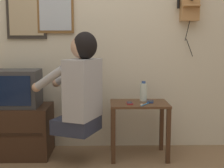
% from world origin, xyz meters
% --- Properties ---
extents(wall_back, '(6.80, 0.05, 2.55)m').
position_xyz_m(wall_back, '(0.00, 1.06, 1.27)').
color(wall_back, beige).
rests_on(wall_back, ground_plane).
extents(side_table, '(0.58, 0.42, 0.56)m').
position_xyz_m(side_table, '(0.44, 0.70, 0.44)').
color(side_table, '#51331E').
rests_on(side_table, ground_plane).
extents(person, '(0.66, 0.59, 0.95)m').
position_xyz_m(person, '(-0.13, 0.53, 0.76)').
color(person, '#2D3347').
rests_on(person, ground_plane).
extents(tv_stand, '(0.73, 0.47, 0.52)m').
position_xyz_m(tv_stand, '(-0.83, 0.77, 0.26)').
color(tv_stand, '#382316').
rests_on(tv_stand, ground_plane).
extents(television, '(0.47, 0.37, 0.37)m').
position_xyz_m(television, '(-0.80, 0.75, 0.70)').
color(television, '#38383A').
rests_on(television, tv_stand).
extents(wall_phone_antique, '(0.23, 0.19, 0.81)m').
position_xyz_m(wall_phone_antique, '(0.99, 0.98, 1.58)').
color(wall_phone_antique, '#AD7A47').
extents(framed_picture, '(0.42, 0.03, 0.52)m').
position_xyz_m(framed_picture, '(-0.73, 1.02, 1.45)').
color(framed_picture, '#2D2823').
extents(wall_mirror, '(0.38, 0.03, 0.57)m').
position_xyz_m(wall_mirror, '(-0.42, 1.02, 1.54)').
color(wall_mirror, brown).
extents(cell_phone_held, '(0.06, 0.13, 0.01)m').
position_xyz_m(cell_phone_held, '(0.34, 0.65, 0.57)').
color(cell_phone_held, maroon).
rests_on(cell_phone_held, side_table).
extents(cell_phone_spare, '(0.08, 0.13, 0.01)m').
position_xyz_m(cell_phone_spare, '(0.56, 0.72, 0.57)').
color(cell_phone_spare, navy).
rests_on(cell_phone_spare, side_table).
extents(water_bottle, '(0.07, 0.07, 0.21)m').
position_xyz_m(water_bottle, '(0.49, 0.79, 0.65)').
color(water_bottle, silver).
rests_on(water_bottle, side_table).
extents(toothbrush, '(0.10, 0.15, 0.02)m').
position_xyz_m(toothbrush, '(0.48, 0.57, 0.57)').
color(toothbrush, '#338CD8').
rests_on(toothbrush, side_table).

